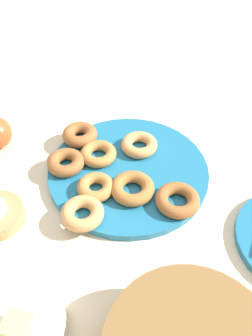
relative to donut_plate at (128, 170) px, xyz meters
The scene contains 12 objects.
ground_plane 0.01m from the donut_plate, ahead, with size 2.40×2.40×0.00m, color beige.
donut_plate is the anchor object (origin of this frame).
donut_0 0.07m from the donut_plate, 102.48° to the right, with size 0.08×0.08×0.03m, color tan.
donut_1 0.14m from the donut_plate, 143.76° to the left, with size 0.09×0.09×0.03m, color #995B2D.
donut_2 0.10m from the donut_plate, 54.74° to the left, with size 0.08×0.08×0.02m, color #BC7A3D.
donut_3 0.15m from the donut_plate, 29.87° to the right, with size 0.08×0.08×0.03m, color #995B2D.
donut_4 0.08m from the donut_plate, 15.77° to the right, with size 0.08×0.08×0.02m, color #BC7A3D.
donut_5 0.16m from the donut_plate, 66.35° to the left, with size 0.08×0.08×0.03m, color tan.
donut_6 0.14m from the donut_plate, ahead, with size 0.08×0.08×0.03m, color #995B2D.
donut_7 0.07m from the donut_plate, 106.43° to the left, with size 0.09×0.09×0.03m, color #AD6B33.
fruit_bowl 0.40m from the donut_plate, 70.84° to the left, with size 0.19×0.19×0.04m, color silver.
melon_chunk_left 0.39m from the donut_plate, 75.61° to the left, with size 0.04×0.04×0.04m, color #DBD67A.
Camera 1 is at (-0.08, 0.51, 0.56)m, focal length 35.84 mm.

